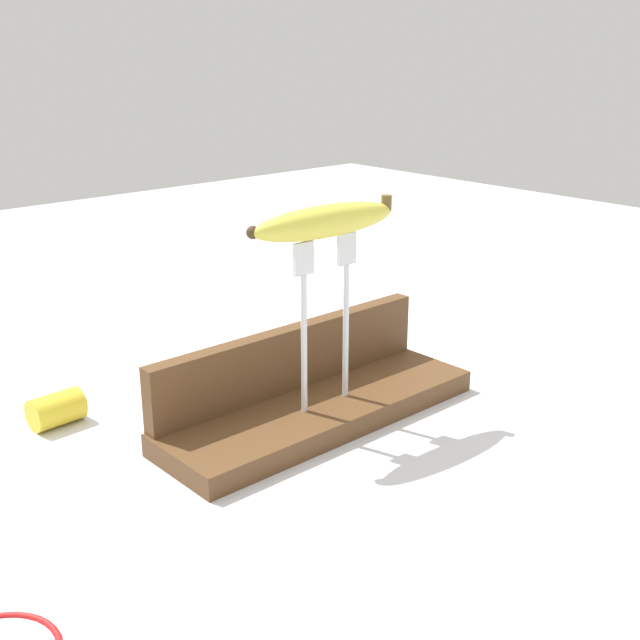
% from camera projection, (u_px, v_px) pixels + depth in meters
% --- Properties ---
extents(ground_plane, '(3.00, 3.00, 0.00)m').
position_uv_depth(ground_plane, '(320.00, 421.00, 0.97)').
color(ground_plane, silver).
extents(wooden_board, '(0.40, 0.13, 0.03)m').
position_uv_depth(wooden_board, '(320.00, 411.00, 0.96)').
color(wooden_board, brown).
rests_on(wooden_board, ground).
extents(board_backstop, '(0.40, 0.02, 0.08)m').
position_uv_depth(board_backstop, '(291.00, 358.00, 0.98)').
color(board_backstop, brown).
rests_on(board_backstop, wooden_board).
extents(fork_stand_center, '(0.09, 0.01, 0.20)m').
position_uv_depth(fork_stand_center, '(325.00, 307.00, 0.91)').
color(fork_stand_center, silver).
rests_on(fork_stand_center, wooden_board).
extents(banana_raised_center, '(0.20, 0.05, 0.04)m').
position_uv_depth(banana_raised_center, '(326.00, 221.00, 0.88)').
color(banana_raised_center, '#DBD147').
rests_on(banana_raised_center, fork_stand_center).
extents(banana_chunk_near, '(0.06, 0.04, 0.04)m').
position_uv_depth(banana_chunk_near, '(57.00, 409.00, 0.95)').
color(banana_chunk_near, yellow).
rests_on(banana_chunk_near, ground).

